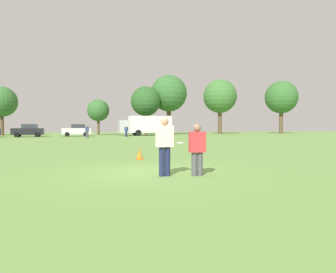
{
  "coord_description": "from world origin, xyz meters",
  "views": [
    {
      "loc": [
        -2.18,
        -9.33,
        1.42
      ],
      "look_at": [
        0.53,
        -0.27,
        1.12
      ],
      "focal_mm": 32.83,
      "sensor_mm": 36.0,
      "label": 1
    }
  ],
  "objects_px": {
    "frisbee": "(180,143)",
    "bystander_field_marshal": "(163,131)",
    "bystander_far_jogger": "(87,131)",
    "parked_car_mid_right": "(77,130)",
    "player_thrower": "(165,143)",
    "player_defender": "(197,147)",
    "bystander_sideline_watcher": "(126,130)",
    "box_truck": "(146,125)",
    "parked_car_center": "(28,130)",
    "traffic_cone": "(139,154)"
  },
  "relations": [
    {
      "from": "frisbee",
      "to": "bystander_field_marshal",
      "type": "distance_m",
      "value": 30.74
    },
    {
      "from": "frisbee",
      "to": "bystander_far_jogger",
      "type": "distance_m",
      "value": 31.59
    },
    {
      "from": "parked_car_mid_right",
      "to": "bystander_far_jogger",
      "type": "relative_size",
      "value": 2.55
    },
    {
      "from": "player_thrower",
      "to": "bystander_field_marshal",
      "type": "height_order",
      "value": "player_thrower"
    },
    {
      "from": "player_defender",
      "to": "bystander_field_marshal",
      "type": "distance_m",
      "value": 31.05
    },
    {
      "from": "player_defender",
      "to": "bystander_field_marshal",
      "type": "xyz_separation_m",
      "value": [
        7.46,
        30.14,
        0.04
      ]
    },
    {
      "from": "bystander_sideline_watcher",
      "to": "bystander_field_marshal",
      "type": "distance_m",
      "value": 6.79
    },
    {
      "from": "box_truck",
      "to": "bystander_sideline_watcher",
      "type": "bearing_deg",
      "value": -127.8
    },
    {
      "from": "parked_car_center",
      "to": "bystander_sideline_watcher",
      "type": "relative_size",
      "value": 2.59
    },
    {
      "from": "parked_car_mid_right",
      "to": "parked_car_center",
      "type": "bearing_deg",
      "value": -172.83
    },
    {
      "from": "frisbee",
      "to": "player_defender",
      "type": "bearing_deg",
      "value": -47.16
    },
    {
      "from": "frisbee",
      "to": "traffic_cone",
      "type": "relative_size",
      "value": 0.56
    },
    {
      "from": "parked_car_center",
      "to": "bystander_field_marshal",
      "type": "xyz_separation_m",
      "value": [
        17.34,
        -8.94,
        -0.05
      ]
    },
    {
      "from": "player_defender",
      "to": "bystander_field_marshal",
      "type": "bearing_deg",
      "value": 76.1
    },
    {
      "from": "box_truck",
      "to": "frisbee",
      "type": "bearing_deg",
      "value": -101.18
    },
    {
      "from": "bystander_field_marshal",
      "to": "box_truck",
      "type": "bearing_deg",
      "value": 89.12
    },
    {
      "from": "bystander_sideline_watcher",
      "to": "parked_car_center",
      "type": "bearing_deg",
      "value": 165.78
    },
    {
      "from": "player_defender",
      "to": "parked_car_center",
      "type": "distance_m",
      "value": 40.31
    },
    {
      "from": "traffic_cone",
      "to": "parked_car_center",
      "type": "relative_size",
      "value": 0.11
    },
    {
      "from": "player_defender",
      "to": "frisbee",
      "type": "bearing_deg",
      "value": 132.84
    },
    {
      "from": "parked_car_center",
      "to": "bystander_field_marshal",
      "type": "bearing_deg",
      "value": -27.27
    },
    {
      "from": "traffic_cone",
      "to": "box_truck",
      "type": "distance_m",
      "value": 37.07
    },
    {
      "from": "player_thrower",
      "to": "player_defender",
      "type": "height_order",
      "value": "player_thrower"
    },
    {
      "from": "bystander_sideline_watcher",
      "to": "bystander_field_marshal",
      "type": "xyz_separation_m",
      "value": [
        3.93,
        -5.54,
        -0.04
      ]
    },
    {
      "from": "player_thrower",
      "to": "frisbee",
      "type": "bearing_deg",
      "value": 21.26
    },
    {
      "from": "player_thrower",
      "to": "box_truck",
      "type": "xyz_separation_m",
      "value": [
        8.55,
        40.75,
        0.81
      ]
    },
    {
      "from": "player_defender",
      "to": "parked_car_center",
      "type": "height_order",
      "value": "parked_car_center"
    },
    {
      "from": "parked_car_center",
      "to": "parked_car_mid_right",
      "type": "distance_m",
      "value": 6.64
    },
    {
      "from": "player_defender",
      "to": "bystander_field_marshal",
      "type": "height_order",
      "value": "bystander_field_marshal"
    },
    {
      "from": "bystander_far_jogger",
      "to": "traffic_cone",
      "type": "bearing_deg",
      "value": -87.23
    },
    {
      "from": "player_defender",
      "to": "parked_car_mid_right",
      "type": "bearing_deg",
      "value": 94.71
    },
    {
      "from": "player_thrower",
      "to": "parked_car_center",
      "type": "relative_size",
      "value": 0.4
    },
    {
      "from": "box_truck",
      "to": "player_thrower",
      "type": "bearing_deg",
      "value": -101.84
    },
    {
      "from": "player_thrower",
      "to": "parked_car_center",
      "type": "bearing_deg",
      "value": 102.98
    },
    {
      "from": "parked_car_center",
      "to": "bystander_far_jogger",
      "type": "distance_m",
      "value": 10.59
    },
    {
      "from": "frisbee",
      "to": "traffic_cone",
      "type": "height_order",
      "value": "frisbee"
    },
    {
      "from": "parked_car_mid_right",
      "to": "frisbee",
      "type": "bearing_deg",
      "value": -85.79
    },
    {
      "from": "traffic_cone",
      "to": "frisbee",
      "type": "bearing_deg",
      "value": -85.69
    },
    {
      "from": "box_truck",
      "to": "bystander_far_jogger",
      "type": "relative_size",
      "value": 5.16
    },
    {
      "from": "parked_car_center",
      "to": "bystander_field_marshal",
      "type": "height_order",
      "value": "parked_car_center"
    },
    {
      "from": "bystander_field_marshal",
      "to": "frisbee",
      "type": "bearing_deg",
      "value": -104.79
    },
    {
      "from": "player_thrower",
      "to": "box_truck",
      "type": "height_order",
      "value": "box_truck"
    },
    {
      "from": "bystander_far_jogger",
      "to": "bystander_field_marshal",
      "type": "relative_size",
      "value": 1.07
    },
    {
      "from": "player_defender",
      "to": "box_truck",
      "type": "height_order",
      "value": "box_truck"
    },
    {
      "from": "player_defender",
      "to": "parked_car_center",
      "type": "xyz_separation_m",
      "value": [
        -9.88,
        39.08,
        0.09
      ]
    },
    {
      "from": "player_defender",
      "to": "bystander_sideline_watcher",
      "type": "distance_m",
      "value": 35.86
    },
    {
      "from": "traffic_cone",
      "to": "bystander_sideline_watcher",
      "type": "relative_size",
      "value": 0.3
    },
    {
      "from": "player_thrower",
      "to": "bystander_sideline_watcher",
      "type": "distance_m",
      "value": 35.75
    },
    {
      "from": "traffic_cone",
      "to": "box_truck",
      "type": "bearing_deg",
      "value": 76.97
    },
    {
      "from": "bystander_sideline_watcher",
      "to": "bystander_far_jogger",
      "type": "xyz_separation_m",
      "value": [
        -5.56,
        -3.72,
        0.01
      ]
    }
  ]
}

